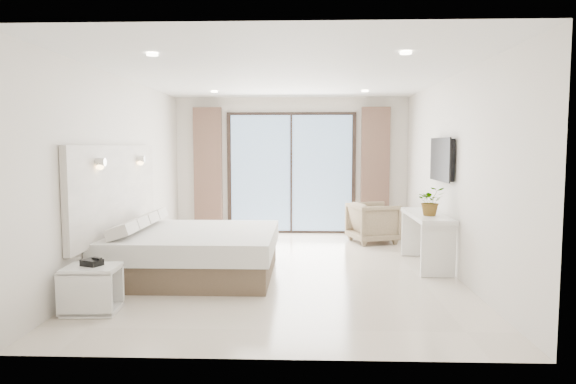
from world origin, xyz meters
The scene contains 8 objects.
ground centered at (0.00, 0.00, 0.00)m, with size 6.20×6.20×0.00m, color beige.
room_shell centered at (-0.20, 0.71, 1.58)m, with size 4.62×6.22×2.72m.
bed centered at (-1.23, -0.37, 0.32)m, with size 2.16×2.06×0.74m.
nightstand centered at (-1.94, -1.97, 0.25)m, with size 0.56×0.47×0.49m.
phone centered at (-1.95, -1.94, 0.52)m, with size 0.19×0.15×0.06m, color black.
console_desk centered at (2.04, 0.27, 0.56)m, with size 0.47×1.51×0.77m.
plant centered at (2.04, 0.04, 0.93)m, with size 0.37×0.41×0.32m, color #33662D.
armchair centered at (1.52, 2.10, 0.40)m, with size 0.77×0.73×0.80m, color #927A5F.
Camera 1 is at (0.29, -7.14, 1.74)m, focal length 32.00 mm.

